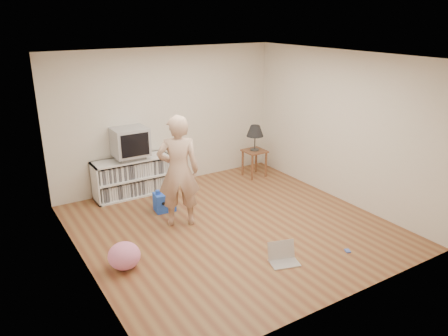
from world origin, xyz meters
name	(u,v)px	position (x,y,z in m)	size (l,w,h in m)	color
ground	(231,226)	(0.00, 0.00, 0.00)	(4.50, 4.50, 0.00)	brown
walls	(232,147)	(0.00, 0.00, 1.30)	(4.52, 4.52, 2.60)	silver
ceiling	(233,57)	(0.00, 0.00, 2.60)	(4.50, 4.50, 0.01)	white
media_unit	(132,177)	(-0.85, 2.04, 0.35)	(1.40, 0.45, 0.70)	white
dvd_deck	(131,157)	(-0.85, 2.02, 0.73)	(0.45, 0.35, 0.07)	gray
crt_tv	(130,142)	(-0.85, 2.02, 1.02)	(0.60, 0.53, 0.50)	#A0A0A5
side_table	(254,157)	(1.62, 1.65, 0.42)	(0.42, 0.42, 0.55)	brown
table_lamp	(255,131)	(1.62, 1.65, 0.94)	(0.34, 0.34, 0.52)	#333333
person	(178,171)	(-0.64, 0.51, 0.88)	(0.64, 0.42, 1.77)	#CCA48B
laptop	(283,256)	(0.03, -1.23, 0.07)	(0.45, 0.40, 0.26)	silver
playing_cards	(348,251)	(0.97, -1.51, 0.01)	(0.07, 0.09, 0.02)	#4B67C8
plush_blue	(164,202)	(-0.64, 1.09, 0.16)	(0.36, 0.31, 0.38)	blue
plush_pink	(124,256)	(-1.83, -0.26, 0.18)	(0.42, 0.42, 0.36)	pink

